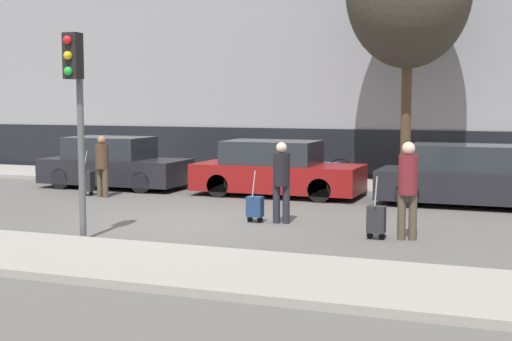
{
  "coord_description": "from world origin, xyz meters",
  "views": [
    {
      "loc": [
        6.44,
        -13.04,
        2.52
      ],
      "look_at": [
        0.84,
        1.8,
        0.95
      ],
      "focal_mm": 50.0,
      "sensor_mm": 36.0,
      "label": 1
    }
  ],
  "objects": [
    {
      "name": "trolley_right",
      "position": [
        3.98,
        -0.33,
        0.36
      ],
      "size": [
        0.34,
        0.29,
        1.15
      ],
      "color": "#262628",
      "rests_on": "ground_plane"
    },
    {
      "name": "parked_car_0",
      "position": [
        -4.6,
        4.6,
        0.68
      ],
      "size": [
        4.2,
        1.75,
        1.47
      ],
      "color": "black",
      "rests_on": "ground_plane"
    },
    {
      "name": "trolley_left",
      "position": [
        -4.34,
        2.9,
        0.38
      ],
      "size": [
        0.34,
        0.29,
        1.19
      ],
      "color": "#262628",
      "rests_on": "ground_plane"
    },
    {
      "name": "parked_bicycle",
      "position": [
        0.88,
        7.36,
        0.49
      ],
      "size": [
        1.77,
        0.06,
        0.96
      ],
      "color": "black",
      "rests_on": "sidewalk_far"
    },
    {
      "name": "pedestrian_left",
      "position": [
        -3.81,
        2.79,
        0.9
      ],
      "size": [
        0.35,
        0.34,
        1.6
      ],
      "rotation": [
        0.0,
        0.0,
        -0.21
      ],
      "color": "#4C4233",
      "rests_on": "ground_plane"
    },
    {
      "name": "trolley_center",
      "position": [
        1.28,
        0.57,
        0.33
      ],
      "size": [
        0.34,
        0.29,
        1.08
      ],
      "color": "navy",
      "rests_on": "ground_plane"
    },
    {
      "name": "sidewalk_near",
      "position": [
        0.0,
        -3.75,
        0.06
      ],
      "size": [
        28.0,
        2.5,
        0.12
      ],
      "color": "gray",
      "rests_on": "ground_plane"
    },
    {
      "name": "pedestrian_center",
      "position": [
        1.83,
        0.67,
        0.94
      ],
      "size": [
        0.35,
        0.34,
        1.67
      ],
      "rotation": [
        0.0,
        0.0,
        0.17
      ],
      "color": "#23232D",
      "rests_on": "ground_plane"
    },
    {
      "name": "sidewalk_far",
      "position": [
        0.0,
        7.0,
        0.06
      ],
      "size": [
        28.0,
        3.0,
        0.12
      ],
      "color": "gray",
      "rests_on": "ground_plane"
    },
    {
      "name": "parked_car_1",
      "position": [
        0.34,
        4.63,
        0.67
      ],
      "size": [
        4.41,
        1.76,
        1.45
      ],
      "color": "maroon",
      "rests_on": "ground_plane"
    },
    {
      "name": "building_facade",
      "position": [
        0.0,
        10.89,
        4.97
      ],
      "size": [
        28.0,
        3.45,
        9.96
      ],
      "color": "gray",
      "rests_on": "ground_plane"
    },
    {
      "name": "ground_plane",
      "position": [
        0.0,
        0.0,
        0.0
      ],
      "size": [
        80.0,
        80.0,
        0.0
      ],
      "primitive_type": "plane",
      "color": "#565451"
    },
    {
      "name": "parked_car_2",
      "position": [
        5.18,
        4.51,
        0.68
      ],
      "size": [
        4.24,
        1.74,
        1.46
      ],
      "color": "black",
      "rests_on": "ground_plane"
    },
    {
      "name": "pedestrian_right",
      "position": [
        4.51,
        -0.19,
        1.02
      ],
      "size": [
        0.34,
        0.34,
        1.78
      ],
      "rotation": [
        0.0,
        0.0,
        0.25
      ],
      "color": "#4C4233",
      "rests_on": "ground_plane"
    },
    {
      "name": "traffic_light",
      "position": [
        -0.97,
        -2.36,
        2.63
      ],
      "size": [
        0.28,
        0.47,
        3.69
      ],
      "color": "#515154",
      "rests_on": "ground_plane"
    }
  ]
}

